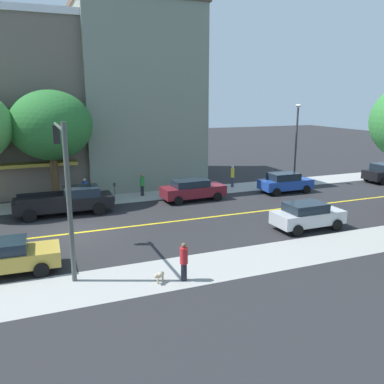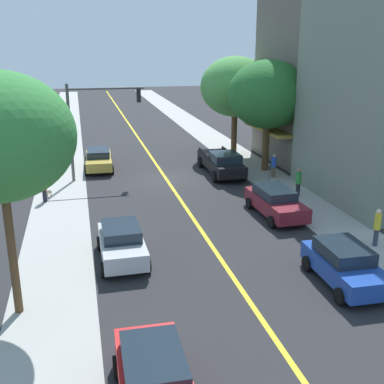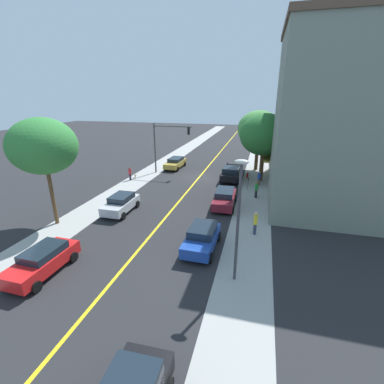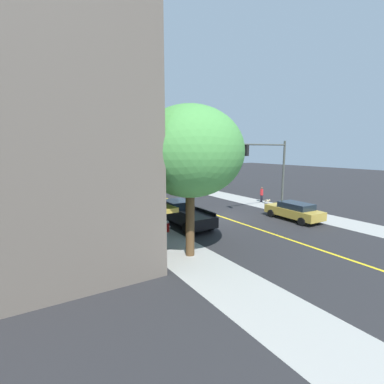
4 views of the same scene
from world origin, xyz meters
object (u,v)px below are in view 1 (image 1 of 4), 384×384
Objects in this scene: pedestrian_red_shirt at (184,261)px; pedestrian_green_shirt at (142,184)px; street_tree_left_far at (51,125)px; black_pickup_truck at (67,201)px; blue_sedan_left_curb at (285,182)px; street_lamp at (297,136)px; maroon_sedan_left_curb at (193,189)px; traffic_light_mast at (64,170)px; pedestrian_yellow_shirt at (233,176)px; gold_sedan_right_curb at (0,257)px; parking_meter at (114,189)px; small_dog at (160,276)px; pedestrian_blue_shirt at (85,189)px; fire_hydrant at (48,203)px; silver_sedan_right_curb at (307,215)px.

pedestrian_red_shirt is 15.32m from pedestrian_green_shirt.
street_tree_left_far is at bearing -152.17° from pedestrian_red_shirt.
blue_sedan_left_curb is at bearing 0.66° from black_pickup_truck.
pedestrian_red_shirt is at bearing -47.66° from street_lamp.
black_pickup_truck is (0.38, -8.90, 0.07)m from maroon_sedan_left_curb.
street_lamp is at bearing -60.76° from traffic_light_mast.
pedestrian_yellow_shirt reaches higher than maroon_sedan_left_curb.
parking_meter is at bearing 58.66° from gold_sedan_right_curb.
small_dog is (15.30, 2.96, -5.20)m from street_tree_left_far.
pedestrian_red_shirt is at bearing -82.26° from pedestrian_blue_shirt.
blue_sedan_left_curb is at bearing -63.29° from traffic_light_mast.
fire_hydrant is 0.13× the size of black_pickup_truck.
silver_sedan_right_curb is at bearing 92.56° from pedestrian_green_shirt.
street_tree_left_far reaches higher than small_dog.
gold_sedan_right_curb is (10.92, -22.90, -3.42)m from street_lamp.
pedestrian_blue_shirt is at bearing -92.77° from street_lamp.
gold_sedan_right_curb reaches higher than small_dog.
pedestrian_green_shirt is (0.33, 6.30, -4.61)m from street_tree_left_far.
small_dog is (15.16, -11.24, -0.67)m from pedestrian_yellow_shirt.
street_tree_left_far is at bearing 158.60° from fire_hydrant.
traffic_light_mast reaches higher than maroon_sedan_left_curb.
silver_sedan_right_curb is 2.51× the size of pedestrian_red_shirt.
black_pickup_truck is at bearing 69.39° from gold_sedan_right_curb.
gold_sedan_right_curb is 7.89m from pedestrian_red_shirt.
blue_sedan_left_curb is 0.68× the size of black_pickup_truck.
traffic_light_mast reaches higher than fire_hydrant.
fire_hydrant is 0.19× the size of blue_sedan_left_curb.
parking_meter is at bearing -89.09° from street_lamp.
traffic_light_mast is 23.00m from street_lamp.
pedestrian_red_shirt is (3.52, 7.06, 0.09)m from gold_sedan_right_curb.
maroon_sedan_left_curb is 8.91m from black_pickup_truck.
parking_meter is 0.84× the size of pedestrian_blue_shirt.
maroon_sedan_left_curb is at bearing 3.15° from black_pickup_truck.
parking_meter is 0.81× the size of pedestrian_green_shirt.
pedestrian_blue_shirt is 15.43m from pedestrian_red_shirt.
street_lamp is 22.43m from small_dog.
fire_hydrant is 16.98m from silver_sedan_right_curb.
pedestrian_green_shirt is at bearing 53.22° from gold_sedan_right_curb.
maroon_sedan_left_curb is (-8.83, 12.45, 0.04)m from gold_sedan_right_curb.
traffic_light_mast reaches higher than parking_meter.
blue_sedan_left_curb is at bearing 145.68° from pedestrian_red_shirt.
street_lamp is 4.97m from blue_sedan_left_curb.
blue_sedan_left_curb is at bearing -177.96° from small_dog.
black_pickup_truck is at bearing -105.83° from pedestrian_yellow_shirt.
pedestrian_yellow_shirt reaches higher than blue_sedan_left_curb.
gold_sedan_right_curb is 16.07m from silver_sedan_right_curb.
fire_hydrant reaches higher than small_dog.
parking_meter is 0.20× the size of street_lamp.
black_pickup_truck is at bearing -115.77° from small_dog.
pedestrian_blue_shirt reaches higher than fire_hydrant.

